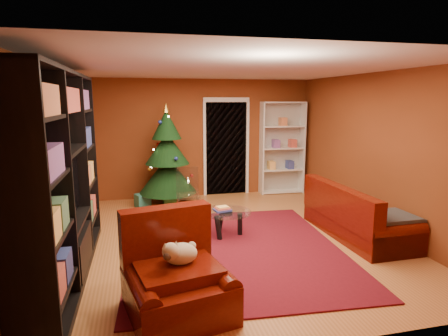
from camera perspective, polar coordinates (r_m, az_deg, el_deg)
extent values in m
cube|color=#A05D2D|center=(6.04, 0.88, -10.76)|extent=(5.00, 5.50, 0.05)
cube|color=silver|center=(5.65, 0.96, 15.16)|extent=(5.00, 5.50, 0.05)
cube|color=brown|center=(8.40, -3.72, 4.53)|extent=(5.00, 0.05, 2.60)
cube|color=brown|center=(5.65, -24.78, 0.73)|extent=(0.05, 5.50, 2.60)
cube|color=brown|center=(6.77, 22.15, 2.37)|extent=(0.05, 5.50, 2.60)
cube|color=#5C0E19|center=(5.57, 1.69, -12.28)|extent=(3.22, 3.69, 0.02)
cube|color=#226D64|center=(7.80, -12.29, -4.87)|extent=(0.35, 0.35, 0.27)
cube|color=#287630|center=(7.73, -8.27, -4.93)|extent=(0.27, 0.27, 0.25)
cube|color=#A02A17|center=(7.74, -7.85, -4.97)|extent=(0.26, 0.26, 0.23)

